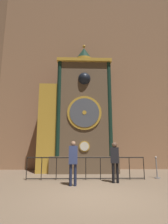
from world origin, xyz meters
TOP-DOWN VIEW (x-y plane):
  - ground_plane at (0.00, 0.00)m, footprint 28.00×28.00m
  - cathedral_back_wall at (-0.09, 6.49)m, footprint 24.00×0.32m
  - clock_tower at (-0.56, 5.14)m, footprint 4.69×1.82m
  - railing_fence at (-0.20, 2.78)m, footprint 5.42×0.05m
  - visitor_near at (-0.75, 1.55)m, footprint 0.35×0.23m
  - visitor_far at (1.01, 2.05)m, footprint 0.39×0.31m
  - stanchion_post at (3.22, 3.06)m, footprint 0.28×0.28m

SIDE VIEW (x-z plane):
  - ground_plane at x=0.00m, z-range 0.00..0.00m
  - stanchion_post at x=3.22m, z-range -0.18..0.83m
  - railing_fence at x=-0.20m, z-range 0.06..1.06m
  - visitor_far at x=1.01m, z-range 0.18..1.85m
  - visitor_near at x=-0.75m, z-range 0.17..1.87m
  - clock_tower at x=-0.56m, z-range -0.68..7.54m
  - cathedral_back_wall at x=-0.09m, z-range -0.01..14.29m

